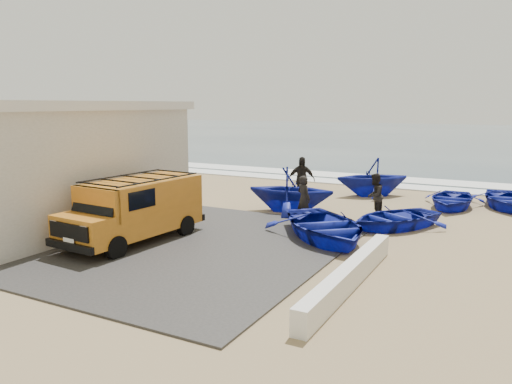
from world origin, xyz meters
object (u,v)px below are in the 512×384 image
at_px(van, 136,207).
at_px(boat_far_left, 372,177).
at_px(fisherman_back, 301,180).
at_px(fisherman_middle, 375,195).
at_px(boat_near_left, 324,226).
at_px(boat_far_right, 507,199).
at_px(building, 24,162).
at_px(fisherman_front, 304,199).
at_px(boat_near_right, 394,218).
at_px(boat_mid_left, 291,190).
at_px(boat_mid_right, 451,199).
at_px(parapet, 350,276).

height_order(van, boat_far_left, van).
bearing_deg(fisherman_back, fisherman_middle, -44.80).
height_order(van, boat_near_left, van).
distance_m(van, fisherman_middle, 8.80).
bearing_deg(boat_far_left, fisherman_back, -72.87).
distance_m(boat_far_right, fisherman_back, 8.42).
xyz_separation_m(building, fisherman_back, (7.53, 7.77, -1.17)).
distance_m(van, fisherman_back, 8.35).
distance_m(boat_near_left, fisherman_front, 2.62).
height_order(boat_near_right, boat_far_right, boat_far_right).
relative_size(fisherman_front, fisherman_back, 0.84).
distance_m(boat_mid_left, boat_mid_right, 6.71).
relative_size(building, fisherman_front, 5.62).
bearing_deg(boat_mid_right, boat_near_right, -105.70).
xyz_separation_m(building, van, (5.48, -0.33, -1.09)).
xyz_separation_m(boat_far_right, fisherman_back, (-7.86, -2.94, 0.62)).
height_order(boat_near_left, fisherman_back, fisherman_back).
bearing_deg(fisherman_middle, boat_far_left, -156.49).
distance_m(building, fisherman_middle, 12.88).
relative_size(boat_mid_right, boat_far_right, 0.95).
distance_m(boat_far_left, fisherman_middle, 4.59).
bearing_deg(boat_far_left, boat_far_right, 51.04).
distance_m(parapet, boat_near_left, 4.09).
relative_size(building, fisherman_middle, 5.65).
bearing_deg(boat_mid_left, van, 148.91).
height_order(boat_mid_left, fisherman_middle, boat_mid_left).
bearing_deg(boat_far_right, fisherman_back, -171.48).
bearing_deg(boat_near_right, fisherman_back, -177.58).
xyz_separation_m(boat_far_right, fisherman_middle, (-4.34, -4.24, 0.46)).
xyz_separation_m(boat_mid_left, fisherman_middle, (3.18, 0.57, -0.05)).
height_order(building, van, building).
bearing_deg(parapet, boat_far_right, 76.12).
height_order(boat_mid_left, fisherman_front, boat_mid_left).
xyz_separation_m(building, parapet, (12.50, -1.00, -1.89)).
height_order(boat_near_left, boat_near_right, boat_near_left).
bearing_deg(fisherman_front, fisherman_back, -37.69).
height_order(van, fisherman_front, van).
relative_size(building, boat_far_left, 2.79).
bearing_deg(fisherman_front, boat_near_right, -143.15).
height_order(fisherman_front, fisherman_middle, fisherman_front).
distance_m(boat_mid_left, boat_far_right, 8.94).
height_order(boat_near_right, fisherman_front, fisherman_front).
height_order(boat_far_right, fisherman_back, fisherman_back).
distance_m(fisherman_middle, fisherman_back, 3.76).
bearing_deg(parapet, boat_mid_left, 123.81).
bearing_deg(boat_mid_right, boat_mid_left, -145.64).
relative_size(boat_near_right, fisherman_back, 1.77).
height_order(van, boat_near_right, van).
bearing_deg(fisherman_back, boat_mid_right, -6.45).
relative_size(parapet, boat_far_right, 1.66).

